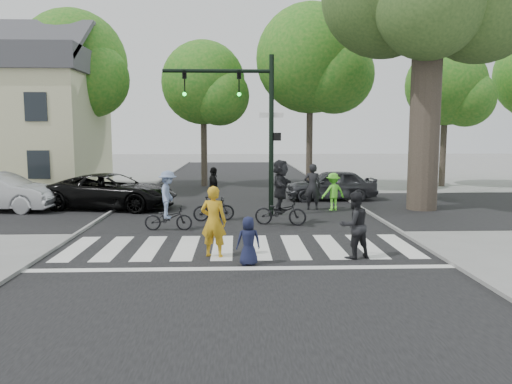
% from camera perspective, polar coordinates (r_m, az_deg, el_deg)
% --- Properties ---
extents(ground, '(120.00, 120.00, 0.00)m').
position_cam_1_polar(ground, '(12.92, -1.71, -7.34)').
color(ground, gray).
rests_on(ground, ground).
extents(road_stem, '(10.00, 70.00, 0.01)m').
position_cam_1_polar(road_stem, '(17.81, -1.86, -3.38)').
color(road_stem, black).
rests_on(road_stem, ground).
extents(road_cross, '(70.00, 10.00, 0.01)m').
position_cam_1_polar(road_cross, '(20.77, -1.92, -1.90)').
color(road_cross, black).
rests_on(road_cross, ground).
extents(curb_left, '(0.10, 70.00, 0.10)m').
position_cam_1_polar(curb_left, '(18.48, -17.75, -3.19)').
color(curb_left, gray).
rests_on(curb_left, ground).
extents(curb_right, '(0.10, 70.00, 0.10)m').
position_cam_1_polar(curb_right, '(18.54, 13.97, -3.03)').
color(curb_right, gray).
rests_on(curb_right, ground).
extents(crosswalk, '(10.00, 3.85, 0.01)m').
position_cam_1_polar(crosswalk, '(13.56, -1.73, -6.62)').
color(crosswalk, silver).
rests_on(crosswalk, ground).
extents(traffic_signal, '(4.45, 0.29, 6.00)m').
position_cam_1_polar(traffic_signal, '(18.75, -0.84, 9.10)').
color(traffic_signal, black).
rests_on(traffic_signal, ground).
extents(bg_tree_1, '(6.09, 5.80, 9.80)m').
position_cam_1_polar(bg_tree_1, '(29.50, -19.72, 13.25)').
color(bg_tree_1, brown).
rests_on(bg_tree_1, ground).
extents(bg_tree_2, '(5.04, 4.80, 8.40)m').
position_cam_1_polar(bg_tree_2, '(29.31, -5.58, 11.94)').
color(bg_tree_2, brown).
rests_on(bg_tree_2, ground).
extents(bg_tree_3, '(6.30, 6.00, 10.20)m').
position_cam_1_polar(bg_tree_3, '(28.40, 6.93, 14.45)').
color(bg_tree_3, brown).
rests_on(bg_tree_3, ground).
extents(bg_tree_4, '(4.83, 4.60, 8.15)m').
position_cam_1_polar(bg_tree_4, '(31.30, 21.39, 10.92)').
color(bg_tree_4, brown).
rests_on(bg_tree_4, ground).
extents(house, '(8.40, 8.10, 8.82)m').
position_cam_1_polar(house, '(28.86, -25.72, 7.44)').
color(house, beige).
rests_on(house, ground).
extents(pedestrian_woman, '(0.75, 0.58, 1.83)m').
position_cam_1_polar(pedestrian_woman, '(12.72, -4.87, -3.39)').
color(pedestrian_woman, gold).
rests_on(pedestrian_woman, ground).
extents(pedestrian_child, '(0.63, 0.45, 1.18)m').
position_cam_1_polar(pedestrian_child, '(11.94, -0.88, -5.61)').
color(pedestrian_child, '#171B37').
rests_on(pedestrian_child, ground).
extents(pedestrian_adult, '(1.01, 0.90, 1.70)m').
position_cam_1_polar(pedestrian_adult, '(12.78, 11.15, -3.73)').
color(pedestrian_adult, black).
rests_on(pedestrian_adult, ground).
extents(cyclist_left, '(1.55, 1.02, 1.95)m').
position_cam_1_polar(cyclist_left, '(16.32, -10.01, -1.43)').
color(cyclist_left, black).
rests_on(cyclist_left, ground).
extents(cyclist_mid, '(1.53, 0.95, 1.94)m').
position_cam_1_polar(cyclist_mid, '(17.85, -4.86, -0.81)').
color(cyclist_mid, black).
rests_on(cyclist_mid, ground).
extents(cyclist_right, '(1.87, 1.73, 2.25)m').
position_cam_1_polar(cyclist_right, '(16.98, 2.83, -0.48)').
color(cyclist_right, black).
rests_on(cyclist_right, ground).
extents(car_suv, '(5.70, 3.53, 1.47)m').
position_cam_1_polar(car_suv, '(21.49, -16.10, 0.09)').
color(car_suv, black).
rests_on(car_suv, ground).
extents(car_grey, '(4.25, 1.80, 1.44)m').
position_cam_1_polar(car_grey, '(23.57, 8.55, 0.81)').
color(car_grey, '#36383C').
rests_on(car_grey, ground).
extents(bystander_hivis, '(1.11, 0.83, 1.53)m').
position_cam_1_polar(bystander_hivis, '(20.45, 8.81, 0.02)').
color(bystander_hivis, '#6EFF37').
rests_on(bystander_hivis, ground).
extents(bystander_dark, '(0.77, 0.59, 1.90)m').
position_cam_1_polar(bystander_dark, '(20.47, 6.47, 0.59)').
color(bystander_dark, black).
rests_on(bystander_dark, ground).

